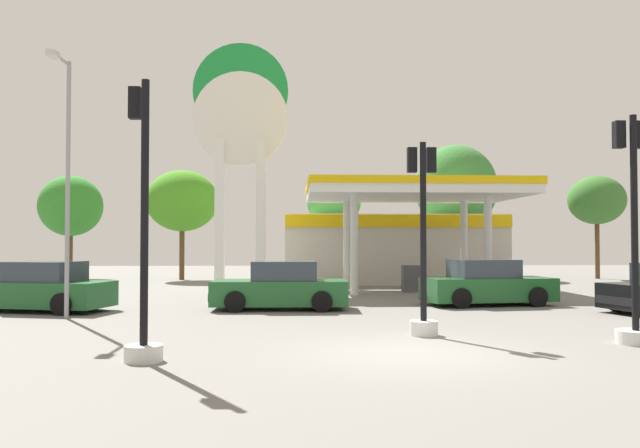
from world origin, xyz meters
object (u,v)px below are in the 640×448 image
at_px(tree_4, 597,200).
at_px(corner_streetlamp, 65,163).
at_px(car_3, 280,287).
at_px(tree_2, 334,204).
at_px(station_pole_sign, 241,134).
at_px(traffic_signal_1, 634,266).
at_px(traffic_signal_0, 423,259).
at_px(car_2, 41,289).
at_px(tree_3, 456,188).
at_px(traffic_signal_2, 143,269).
at_px(tree_0, 71,206).
at_px(tree_1, 182,201).
at_px(car_0, 487,284).

distance_m(tree_4, corner_streetlamp, 29.89).
bearing_deg(car_3, tree_2, 80.63).
bearing_deg(tree_2, corner_streetlamp, -114.49).
height_order(station_pole_sign, traffic_signal_1, station_pole_sign).
xyz_separation_m(traffic_signal_0, tree_2, (-0.61, 22.12, 2.55)).
bearing_deg(car_2, tree_3, 45.76).
bearing_deg(corner_streetlamp, tree_3, 51.26).
height_order(traffic_signal_1, traffic_signal_2, traffic_signal_2).
distance_m(tree_0, tree_3, 22.47).
height_order(tree_1, corner_streetlamp, corner_streetlamp).
bearing_deg(station_pole_sign, car_2, -121.34).
bearing_deg(car_3, car_2, -177.74).
distance_m(station_pole_sign, car_0, 13.00).
bearing_deg(tree_2, tree_1, -177.01).
xyz_separation_m(station_pole_sign, tree_2, (4.66, 8.04, -2.60)).
bearing_deg(station_pole_sign, tree_2, 59.92).
bearing_deg(tree_3, car_2, -134.24).
relative_size(station_pole_sign, tree_3, 1.40).
bearing_deg(tree_0, tree_1, -13.54).
relative_size(car_3, traffic_signal_2, 0.85).
xyz_separation_m(traffic_signal_1, tree_3, (2.54, 24.47, 3.64)).
distance_m(tree_3, corner_streetlamp, 25.29).
xyz_separation_m(traffic_signal_2, tree_4, (20.03, 24.65, 2.85)).
height_order(tree_2, corner_streetlamp, corner_streetlamp).
bearing_deg(car_2, tree_4, 33.09).
relative_size(traffic_signal_1, tree_2, 0.86).
bearing_deg(tree_4, tree_2, 178.39).
xyz_separation_m(station_pole_sign, car_2, (-5.28, -8.68, -6.19)).
bearing_deg(traffic_signal_1, station_pole_sign, 121.25).
height_order(car_3, traffic_signal_0, traffic_signal_0).
height_order(tree_2, tree_3, tree_3).
height_order(station_pole_sign, tree_1, station_pole_sign).
bearing_deg(station_pole_sign, tree_4, 21.12).
xyz_separation_m(traffic_signal_0, corner_streetlamp, (-9.16, 3.36, 2.54)).
relative_size(station_pole_sign, tree_2, 1.98).
relative_size(car_0, tree_4, 0.76).
distance_m(station_pole_sign, traffic_signal_2, 17.83).
relative_size(car_3, tree_1, 0.69).
distance_m(traffic_signal_0, tree_4, 26.21).
height_order(car_0, traffic_signal_1, traffic_signal_1).
relative_size(traffic_signal_0, traffic_signal_1, 0.92).
xyz_separation_m(station_pole_sign, traffic_signal_2, (-0.31, -17.03, -5.25)).
distance_m(car_2, car_3, 7.23).
bearing_deg(corner_streetlamp, car_3, 21.72).
relative_size(traffic_signal_0, tree_4, 0.74).
distance_m(station_pole_sign, corner_streetlamp, 11.69).
xyz_separation_m(car_0, tree_3, (3.15, 16.32, 4.57)).
relative_size(car_2, tree_1, 0.74).
bearing_deg(corner_streetlamp, traffic_signal_1, -19.72).
xyz_separation_m(station_pole_sign, corner_streetlamp, (-3.89, -10.72, -2.62)).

